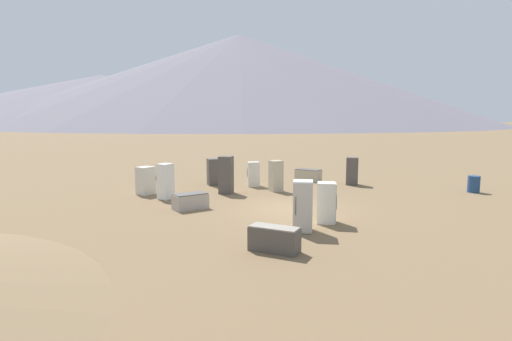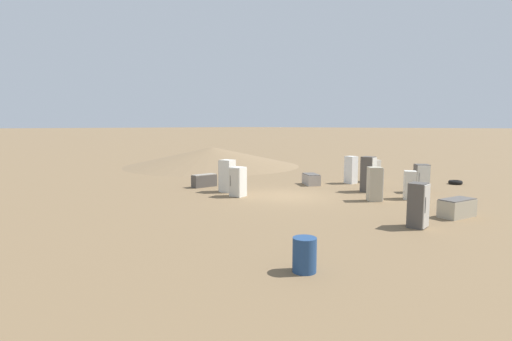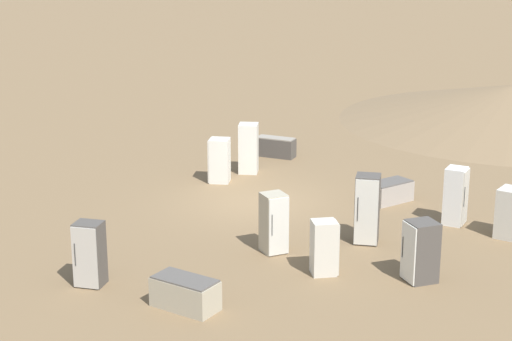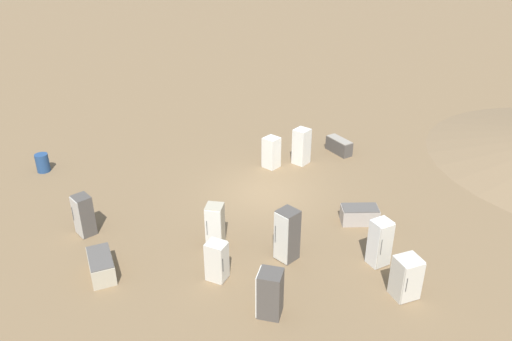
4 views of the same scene
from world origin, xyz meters
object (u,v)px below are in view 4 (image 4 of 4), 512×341
at_px(discarded_fridge_4, 101,265).
at_px(discarded_fridge_11, 360,215).
at_px(discarded_fridge_5, 217,261).
at_px(discarded_fridge_8, 84,215).
at_px(discarded_fridge_7, 339,146).
at_px(discarded_fridge_9, 270,293).
at_px(discarded_fridge_2, 302,146).
at_px(discarded_fridge_0, 287,235).
at_px(discarded_fridge_10, 215,225).
at_px(discarded_fridge_1, 406,278).
at_px(rusty_barrel, 43,163).
at_px(discarded_fridge_6, 380,243).
at_px(discarded_fridge_3, 271,152).

relative_size(discarded_fridge_4, discarded_fridge_11, 1.05).
relative_size(discarded_fridge_5, discarded_fridge_8, 0.87).
height_order(discarded_fridge_7, discarded_fridge_9, discarded_fridge_9).
xyz_separation_m(discarded_fridge_2, discarded_fridge_5, (4.79, -8.18, -0.18)).
bearing_deg(discarded_fridge_4, discarded_fridge_0, 165.35).
bearing_deg(discarded_fridge_5, discarded_fridge_10, -149.28).
height_order(discarded_fridge_1, discarded_fridge_7, discarded_fridge_1).
height_order(discarded_fridge_2, discarded_fridge_5, discarded_fridge_2).
xyz_separation_m(discarded_fridge_1, discarded_fridge_9, (-2.02, -3.90, 0.06)).
relative_size(discarded_fridge_10, rusty_barrel, 1.88).
xyz_separation_m(discarded_fridge_0, discarded_fridge_10, (-2.24, -1.52, -0.15)).
bearing_deg(discarded_fridge_2, discarded_fridge_9, -60.22).
bearing_deg(discarded_fridge_11, discarded_fridge_6, 2.01).
bearing_deg(discarded_fridge_9, discarded_fridge_5, 59.89).
height_order(discarded_fridge_11, rusty_barrel, rusty_barrel).
bearing_deg(discarded_fridge_3, discarded_fridge_6, -113.46).
relative_size(discarded_fridge_3, discarded_fridge_8, 0.95).
height_order(discarded_fridge_6, discarded_fridge_9, discarded_fridge_6).
bearing_deg(discarded_fridge_11, discarded_fridge_5, -58.79).
bearing_deg(discarded_fridge_3, discarded_fridge_4, -174.49).
relative_size(discarded_fridge_3, discarded_fridge_10, 0.93).
xyz_separation_m(discarded_fridge_0, discarded_fridge_7, (-5.07, 7.97, -0.60)).
bearing_deg(rusty_barrel, discarded_fridge_5, 10.30).
height_order(discarded_fridge_9, discarded_fridge_11, discarded_fridge_9).
bearing_deg(discarded_fridge_9, discarded_fridge_0, 0.81).
relative_size(discarded_fridge_0, discarded_fridge_1, 1.36).
xyz_separation_m(discarded_fridge_4, discarded_fridge_11, (3.15, 9.35, -0.03)).
bearing_deg(discarded_fridge_3, discarded_fridge_8, 169.86).
height_order(discarded_fridge_6, discarded_fridge_10, discarded_fridge_6).
bearing_deg(discarded_fridge_11, discarded_fridge_8, -87.14).
relative_size(discarded_fridge_2, rusty_barrel, 2.02).
bearing_deg(discarded_fridge_6, discarded_fridge_7, -118.41).
height_order(discarded_fridge_7, discarded_fridge_8, discarded_fridge_8).
bearing_deg(discarded_fridge_0, discarded_fridge_1, -162.87).
relative_size(discarded_fridge_6, discarded_fridge_7, 1.12).
height_order(discarded_fridge_7, discarded_fridge_10, discarded_fridge_10).
relative_size(discarded_fridge_4, discarded_fridge_10, 1.03).
bearing_deg(rusty_barrel, discarded_fridge_9, 9.86).
bearing_deg(discarded_fridge_11, discarded_fridge_2, -162.07).
bearing_deg(discarded_fridge_8, discarded_fridge_0, -143.43).
bearing_deg(discarded_fridge_1, discarded_fridge_6, -95.10).
bearing_deg(discarded_fridge_0, discarded_fridge_7, -64.12).
relative_size(discarded_fridge_4, discarded_fridge_6, 0.98).
bearing_deg(discarded_fridge_10, discarded_fridge_8, 1.24).
relative_size(discarded_fridge_1, discarded_fridge_9, 0.93).
xyz_separation_m(discarded_fridge_3, discarded_fridge_6, (8.13, -1.86, 0.10)).
height_order(discarded_fridge_2, discarded_fridge_7, discarded_fridge_2).
relative_size(discarded_fridge_1, discarded_fridge_6, 0.83).
relative_size(discarded_fridge_8, rusty_barrel, 1.84).
bearing_deg(discarded_fridge_3, rusty_barrel, 134.07).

